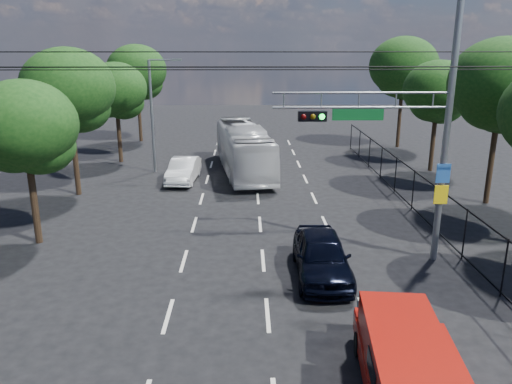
{
  "coord_description": "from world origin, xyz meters",
  "views": [
    {
      "loc": [
        -0.62,
        -9.4,
        7.8
      ],
      "look_at": [
        -0.27,
        7.66,
        2.8
      ],
      "focal_mm": 35.0,
      "sensor_mm": 36.0,
      "label": 1
    }
  ],
  "objects_px": {
    "white_van": "(184,170)",
    "red_pickup": "(404,360)",
    "white_bus": "(244,149)",
    "signal_mast": "(414,122)",
    "navy_hatchback": "(322,255)"
  },
  "relations": [
    {
      "from": "red_pickup",
      "to": "white_van",
      "type": "distance_m",
      "value": 20.63
    },
    {
      "from": "red_pickup",
      "to": "white_van",
      "type": "bearing_deg",
      "value": 110.67
    },
    {
      "from": "red_pickup",
      "to": "signal_mast",
      "type": "bearing_deg",
      "value": 72.98
    },
    {
      "from": "white_van",
      "to": "red_pickup",
      "type": "bearing_deg",
      "value": -65.03
    },
    {
      "from": "white_bus",
      "to": "navy_hatchback",
      "type": "bearing_deg",
      "value": -87.68
    },
    {
      "from": "red_pickup",
      "to": "navy_hatchback",
      "type": "xyz_separation_m",
      "value": [
        -0.93,
        6.32,
        -0.18
      ]
    },
    {
      "from": "navy_hatchback",
      "to": "signal_mast",
      "type": "bearing_deg",
      "value": 23.74
    },
    {
      "from": "red_pickup",
      "to": "white_bus",
      "type": "xyz_separation_m",
      "value": [
        -3.69,
        21.59,
        0.54
      ]
    },
    {
      "from": "red_pickup",
      "to": "navy_hatchback",
      "type": "relative_size",
      "value": 1.09
    },
    {
      "from": "white_bus",
      "to": "white_van",
      "type": "height_order",
      "value": "white_bus"
    },
    {
      "from": "white_bus",
      "to": "white_van",
      "type": "bearing_deg",
      "value": -155.48
    },
    {
      "from": "signal_mast",
      "to": "white_bus",
      "type": "distance_m",
      "value": 15.61
    },
    {
      "from": "signal_mast",
      "to": "white_bus",
      "type": "xyz_separation_m",
      "value": [
        -6.05,
        13.89,
        -3.74
      ]
    },
    {
      "from": "red_pickup",
      "to": "white_bus",
      "type": "bearing_deg",
      "value": 99.7
    },
    {
      "from": "red_pickup",
      "to": "navy_hatchback",
      "type": "bearing_deg",
      "value": 98.36
    }
  ]
}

